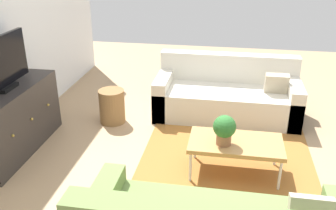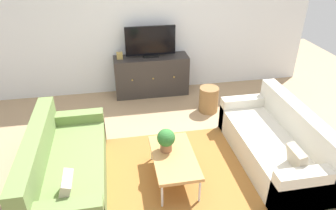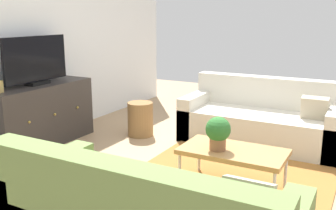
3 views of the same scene
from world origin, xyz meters
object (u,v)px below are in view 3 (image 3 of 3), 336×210
(flat_screen_tv, at_px, (36,61))
(tv_console, at_px, (42,115))
(couch_right_side, at_px, (262,121))
(wicker_basket, at_px, (140,119))
(coffee_table, at_px, (233,153))
(potted_plant, at_px, (218,132))

(flat_screen_tv, bearing_deg, tv_console, -90.00)
(couch_right_side, distance_m, wicker_basket, 1.60)
(tv_console, xyz_separation_m, flat_screen_tv, (-0.00, 0.02, 0.67))
(couch_right_side, bearing_deg, coffee_table, -175.18)
(tv_console, height_order, wicker_basket, tv_console)
(wicker_basket, bearing_deg, coffee_table, -120.49)
(couch_right_side, distance_m, potted_plant, 1.60)
(tv_console, bearing_deg, wicker_basket, -44.10)
(flat_screen_tv, bearing_deg, wicker_basket, -44.75)
(potted_plant, bearing_deg, couch_right_side, 0.02)
(couch_right_side, height_order, coffee_table, couch_right_side)
(coffee_table, xyz_separation_m, flat_screen_tv, (0.06, 2.52, 0.70))
(potted_plant, bearing_deg, wicker_basket, 55.48)
(potted_plant, height_order, flat_screen_tv, flat_screen_tv)
(tv_console, bearing_deg, coffee_table, -91.40)
(tv_console, relative_size, flat_screen_tv, 1.51)
(couch_right_side, bearing_deg, wicker_basket, 109.56)
(flat_screen_tv, height_order, wicker_basket, flat_screen_tv)
(coffee_table, distance_m, tv_console, 2.50)
(couch_right_side, bearing_deg, tv_console, 121.10)
(potted_plant, relative_size, flat_screen_tv, 0.33)
(coffee_table, distance_m, potted_plant, 0.25)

